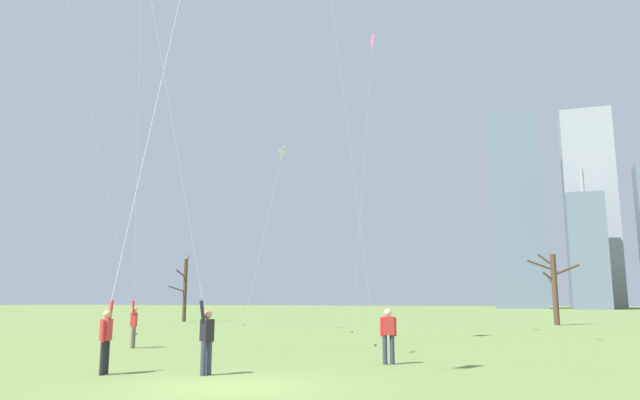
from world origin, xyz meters
The scene contains 12 objects.
ground_plane centered at (0.00, 0.00, 0.00)m, with size 400.00×400.00×0.00m, color olive.
kite_flyer_midfield_right_green centered at (-4.54, 2.69, 5.70)m, with size 2.51×8.71×21.39m.
kite_flyer_midfield_center_yellow centered at (-1.57, 0.69, 3.57)m, with size 0.90×5.03×13.96m.
kite_flyer_far_back_blue centered at (-7.80, 6.89, 3.36)m, with size 4.77×7.31×13.95m.
bystander_watching_nearby centered at (2.28, 5.64, 0.90)m, with size 0.46×0.34×1.62m.
distant_kite_high_overhead_pink centered at (-1.74, 19.54, 14.46)m, with size 2.54×3.44×17.05m.
distant_kite_drifting_right_white centered at (-14.57, 36.20, 14.30)m, with size 0.44×8.16×16.04m.
bare_tree_right_of_center centered at (-22.97, 34.38, 2.92)m, with size 0.98×2.68×6.05m.
bare_tree_left_of_center centered at (8.14, 37.36, 3.01)m, with size 3.86×1.90×5.49m.
skyline_tall_tower centered at (4.48, 136.06, 23.55)m, with size 11.76×7.39×47.10m.
skyline_wide_slab centered at (18.48, 126.85, 12.38)m, with size 7.56×9.06×30.50m.
skyline_squat_block centered at (21.18, 141.17, 23.77)m, with size 11.49×8.72×47.55m.
Camera 1 is at (6.34, -11.91, 1.86)m, focal length 33.00 mm.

